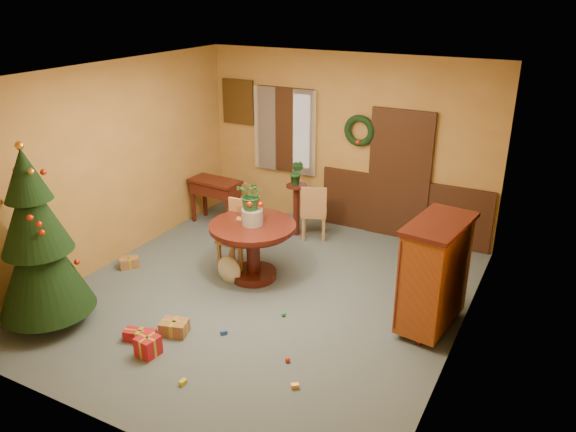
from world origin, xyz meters
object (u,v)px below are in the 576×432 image
Objects in this scene: christmas_tree at (37,242)px; writing_desk at (215,191)px; chair_near at (239,233)px; dining_table at (253,241)px; sideboard at (434,272)px.

christmas_tree is 2.51× the size of writing_desk.
chair_near is 0.45× the size of christmas_tree.
sideboard is (2.52, -0.05, 0.16)m from dining_table.
christmas_tree reaches higher than writing_desk.
chair_near is at bearing -44.36° from writing_desk.
christmas_tree reaches higher than chair_near.
writing_desk is (-0.01, 3.56, -0.49)m from christmas_tree.
christmas_tree reaches higher than sideboard.
dining_table is at bearing -41.34° from writing_desk.
sideboard is (4.13, -1.47, 0.15)m from writing_desk.
dining_table is 1.31× the size of writing_desk.
sideboard is at bearing -19.64° from writing_desk.
chair_near is at bearing 175.26° from sideboard.
chair_near reaches higher than writing_desk.
chair_near is at bearing 152.36° from dining_table.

